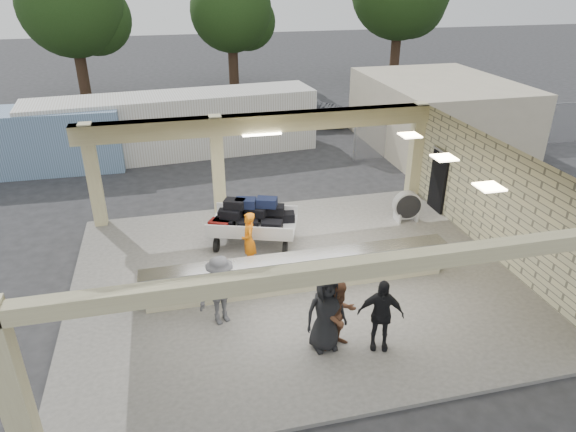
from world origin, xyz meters
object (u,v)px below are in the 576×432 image
object	(u,v)px
luggage_cart	(252,219)
passenger_c	(221,290)
baggage_handler	(249,240)
passenger_b	(381,315)
drum_fan	(407,205)
container_white	(175,125)
baggage_counter	(300,272)
car_white_a	(403,121)
passenger_a	(339,315)
car_dark	(303,111)
passenger_d	(326,312)
car_white_b	(446,110)

from	to	relation	value
luggage_cart	passenger_c	bearing A→B (deg)	-91.08
baggage_handler	passenger_b	world-z (taller)	passenger_b
baggage_handler	passenger_b	size ratio (longest dim) A/B	0.96
drum_fan	container_white	world-z (taller)	container_white
baggage_counter	luggage_cart	distance (m)	2.86
passenger_b	car_white_a	xyz separation A→B (m)	(7.78, 15.58, -0.31)
luggage_cart	drum_fan	world-z (taller)	luggage_cart
car_white_a	passenger_c	bearing A→B (deg)	161.09
passenger_b	car_white_a	size ratio (longest dim) A/B	0.37
passenger_a	passenger_c	distance (m)	2.86
drum_fan	car_dark	world-z (taller)	car_dark
baggage_counter	passenger_d	distance (m)	2.48
car_white_a	container_white	bearing A→B (deg)	113.02
baggage_counter	passenger_b	xyz separation A→B (m)	(1.13, -2.71, 0.39)
drum_fan	car_dark	xyz separation A→B (m)	(-0.27, 12.58, 0.12)
drum_fan	passenger_a	bearing A→B (deg)	-121.02
car_dark	container_white	size ratio (longest dim) A/B	0.37
passenger_a	car_white_b	size ratio (longest dim) A/B	0.41
car_white_b	drum_fan	bearing A→B (deg)	166.17
drum_fan	car_dark	distance (m)	12.58
passenger_a	car_white_a	distance (m)	17.62
baggage_counter	car_dark	size ratio (longest dim) A/B	1.76
baggage_counter	passenger_b	world-z (taller)	passenger_b
luggage_cart	passenger_b	size ratio (longest dim) A/B	1.72
baggage_handler	car_white_a	bearing A→B (deg)	142.19
baggage_counter	container_white	xyz separation A→B (m)	(-2.68, 12.22, 0.80)
drum_fan	passenger_d	size ratio (longest dim) A/B	0.55
baggage_counter	passenger_a	size ratio (longest dim) A/B	4.82
baggage_counter	car_white_a	world-z (taller)	car_white_a
baggage_handler	car_white_b	xyz separation A→B (m)	(13.36, 13.04, -0.29)
baggage_counter	passenger_a	xyz separation A→B (m)	(0.26, -2.47, 0.36)
drum_fan	passenger_d	xyz separation A→B (m)	(-4.58, -5.54, 0.39)
car_dark	container_white	distance (m)	7.78
passenger_a	car_dark	size ratio (longest dim) A/B	0.36
passenger_d	container_white	bearing A→B (deg)	96.44
luggage_cart	passenger_a	bearing A→B (deg)	-59.07
baggage_handler	car_dark	distance (m)	15.26
drum_fan	passenger_b	world-z (taller)	passenger_b
drum_fan	container_white	bearing A→B (deg)	134.85
passenger_a	passenger_d	bearing A→B (deg)	159.06
passenger_a	container_white	xyz separation A→B (m)	(-2.94, 14.69, 0.43)
drum_fan	car_white_b	size ratio (longest dim) A/B	0.25
container_white	luggage_cart	bearing A→B (deg)	-83.92
passenger_b	passenger_c	distance (m)	3.74
drum_fan	passenger_c	xyz separation A→B (m)	(-6.72, -4.09, 0.34)
passenger_c	car_white_a	size ratio (longest dim) A/B	0.39
luggage_cart	passenger_d	xyz separation A→B (m)	(0.76, -5.16, 0.10)
passenger_c	passenger_d	bearing A→B (deg)	-55.96
baggage_counter	car_white_b	bearing A→B (deg)	49.70
luggage_cart	drum_fan	bearing A→B (deg)	23.37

